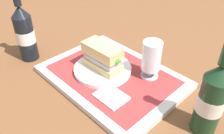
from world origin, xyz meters
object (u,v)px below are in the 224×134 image
Objects in this scene: plate at (103,69)px; second_bottle at (25,33)px; beer_bottle at (212,99)px; sandwich at (103,57)px; beer_glass at (151,59)px.

second_bottle reaches higher than plate.
sandwich is at bearing -174.10° from beer_bottle.
plate is 0.31m from second_bottle.
plate is at bearing -144.77° from beer_glass.
beer_bottle is (0.34, 0.04, 0.08)m from plate.
second_bottle is (-0.27, -0.12, 0.08)m from plate.
second_bottle is at bearing -165.86° from beer_bottle.
plate is 0.17m from beer_glass.
beer_glass is 0.47× the size of beer_bottle.
sandwich is 0.15m from beer_glass.
beer_bottle is at bearing 4.06° from sandwich.
beer_bottle is (0.34, 0.04, 0.03)m from sandwich.
sandwich reaches higher than plate.
plate is 0.71× the size of beer_bottle.
beer_bottle reaches higher than beer_glass.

